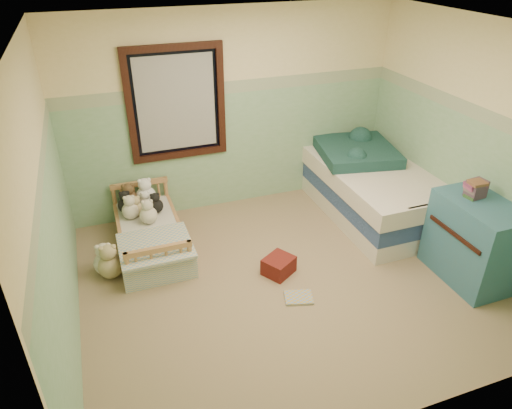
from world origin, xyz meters
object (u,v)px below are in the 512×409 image
object	(u,v)px
plush_floor_tan	(111,266)
dresser	(474,241)
plush_floor_cream	(106,263)
floor_book	(299,298)
twin_bed_frame	(366,203)
red_pillow	(279,266)
toddler_bed_frame	(151,241)

from	to	relation	value
plush_floor_tan	dresser	xyz separation A→B (m)	(3.55, -1.27, 0.31)
plush_floor_cream	plush_floor_tan	xyz separation A→B (m)	(0.04, -0.08, 0.01)
plush_floor_cream	floor_book	size ratio (longest dim) A/B	0.91
twin_bed_frame	red_pillow	xyz separation A→B (m)	(-1.59, -0.85, -0.02)
twin_bed_frame	dresser	distance (m)	1.62
twin_bed_frame	red_pillow	distance (m)	1.81
dresser	red_pillow	size ratio (longest dim) A/B	2.93
toddler_bed_frame	floor_book	size ratio (longest dim) A/B	5.01
plush_floor_tan	red_pillow	distance (m)	1.78
dresser	twin_bed_frame	bearing A→B (deg)	99.52
dresser	floor_book	world-z (taller)	dresser
plush_floor_tan	floor_book	distance (m)	2.00
toddler_bed_frame	red_pillow	size ratio (longest dim) A/B	4.59
dresser	floor_book	size ratio (longest dim) A/B	3.20
plush_floor_cream	red_pillow	bearing A→B (deg)	-19.81
toddler_bed_frame	twin_bed_frame	distance (m)	2.81
toddler_bed_frame	floor_book	world-z (taller)	toddler_bed_frame
twin_bed_frame	dresser	bearing A→B (deg)	-80.48
twin_bed_frame	floor_book	xyz separation A→B (m)	(-1.56, -1.30, -0.10)
toddler_bed_frame	twin_bed_frame	bearing A→B (deg)	-1.73
floor_book	red_pillow	bearing A→B (deg)	110.35
plush_floor_tan	red_pillow	size ratio (longest dim) A/B	0.88
plush_floor_cream	twin_bed_frame	distance (m)	3.34
toddler_bed_frame	twin_bed_frame	xyz separation A→B (m)	(2.80, -0.08, 0.02)
dresser	floor_book	bearing A→B (deg)	171.74
toddler_bed_frame	dresser	distance (m)	3.50
floor_book	twin_bed_frame	bearing A→B (deg)	55.96
toddler_bed_frame	dresser	size ratio (longest dim) A/B	1.56
plush_floor_cream	plush_floor_tan	bearing A→B (deg)	-59.77
dresser	floor_book	xyz separation A→B (m)	(-1.82, 0.26, -0.43)
red_pillow	floor_book	world-z (taller)	red_pillow
plush_floor_tan	dresser	bearing A→B (deg)	-19.63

